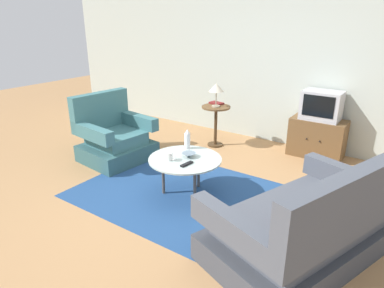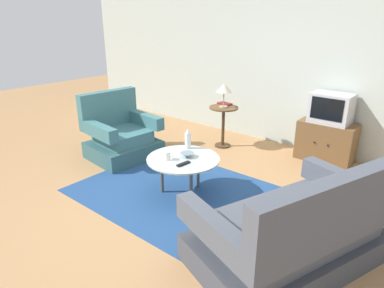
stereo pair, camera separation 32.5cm
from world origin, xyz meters
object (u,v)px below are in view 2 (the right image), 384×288
Objects in this scene: side_table at (223,119)px; tv_stand at (326,142)px; bowl at (187,155)px; armchair at (120,136)px; vase at (188,139)px; table_lamp at (224,89)px; mug at (168,156)px; coffee_table at (183,161)px; television at (331,108)px; book at (225,104)px; couch at (294,233)px; tv_remote_dark at (183,164)px.

side_table reaches higher than tv_stand.
tv_stand is at bearing 66.05° from bowl.
vase is at bearing 94.73° from armchair.
bowl is at bearing -51.04° from vase.
mug is (0.44, -1.74, -0.44)m from table_lamp.
vase is (-0.16, 0.27, 0.16)m from coffee_table.
tv_stand is (0.92, 2.11, -0.14)m from coffee_table.
tv_stand is 1.45× the size of television.
armchair reaches higher than book.
armchair is at bearing 178.41° from vase.
couch reaches higher than armchair.
armchair is at bearing -110.79° from book.
side_table is at bearing -161.49° from television.
television reaches higher than tv_stand.
tv_stand is 2.15m from vase.
book is at bearing -167.10° from television.
coffee_table is at bearing -59.47° from vase.
vase is (1.35, -0.04, 0.27)m from armchair.
vase is 1.53× the size of bowl.
side_table is at bearing 113.45° from table_lamp.
couch is 11.34× the size of bowl.
couch is 7.73× the size of book.
vase is (-1.08, -1.84, 0.30)m from tv_stand.
vase is at bearing -61.90° from book.
bowl is at bearing 87.00° from armchair.
bowl is 0.68× the size of book.
tv_stand is 4.80× the size of bowl.
tv_stand is at bearing -12.87° from tv_remote_dark.
television is (1.48, 0.50, 0.32)m from side_table.
couch reaches higher than book.
bowl reaches higher than coffee_table.
table_lamp reaches higher than television.
couch reaches higher than tv_remote_dark.
table_lamp is at bearing 104.14° from mug.
mug is 0.24m from bowl.
mug is at bearing -114.57° from tv_stand.
table_lamp reaches higher than bowl.
table_lamp reaches higher than couch.
book reaches higher than tv_stand.
vase is 2.01× the size of mug.
book is at bearing 155.18° from armchair.
vase is 1.56m from book.
couch is at bearing -12.08° from coffee_table.
coffee_table is 0.20m from mug.
mug is (-0.11, -0.15, 0.08)m from coffee_table.
couch reaches higher than side_table.
coffee_table is 0.35m from vase.
tv_stand is 2.11× the size of table_lamp.
table_lamp is 2.27× the size of bowl.
side_table is 0.26m from book.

